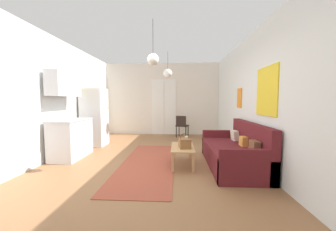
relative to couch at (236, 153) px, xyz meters
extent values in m
cube|color=#8E603D|center=(-1.84, -0.21, -0.33)|extent=(5.10, 8.32, 0.10)
cube|color=silver|center=(-1.84, 3.70, 1.15)|extent=(4.70, 0.10, 2.86)
cube|color=white|center=(-2.01, 3.64, 0.79)|extent=(0.47, 0.02, 2.14)
cube|color=white|center=(-1.52, 3.64, 0.79)|extent=(0.47, 0.02, 2.14)
cube|color=white|center=(-1.76, 3.63, 1.90)|extent=(1.05, 0.03, 0.06)
cube|color=silver|center=(0.46, -0.21, 1.15)|extent=(0.10, 7.92, 2.86)
cube|color=yellow|center=(0.40, -0.39, 1.25)|extent=(0.02, 0.78, 0.89)
cube|color=orange|center=(0.40, 1.10, 1.15)|extent=(0.02, 0.32, 0.50)
cube|color=silver|center=(-4.14, -0.21, 1.15)|extent=(0.10, 7.92, 2.86)
cube|color=yellow|center=(-4.08, 1.02, 1.50)|extent=(0.02, 0.32, 0.40)
cube|color=#9E4733|center=(-1.84, 0.08, -0.27)|extent=(1.12, 3.11, 0.01)
cube|color=#5B191E|center=(-0.09, 0.00, -0.07)|extent=(0.94, 1.99, 0.42)
cube|color=#5B191E|center=(0.30, 0.00, 0.17)|extent=(0.15, 1.99, 0.90)
cube|color=#5B191E|center=(-0.09, -0.94, 0.02)|extent=(0.94, 0.11, 0.60)
cube|color=#5B191E|center=(-0.09, 0.94, 0.02)|extent=(0.94, 0.11, 0.60)
cube|color=brown|center=(0.14, -0.58, 0.26)|extent=(0.13, 0.24, 0.24)
cube|color=gold|center=(0.16, 0.02, 0.24)|extent=(0.13, 0.20, 0.20)
cube|color=beige|center=(0.15, 0.58, 0.26)|extent=(0.16, 0.24, 0.24)
cube|color=tan|center=(-1.10, -0.02, 0.11)|extent=(0.47, 0.89, 0.04)
cube|color=tan|center=(-1.30, -0.43, -0.10)|extent=(0.05, 0.05, 0.37)
cube|color=tan|center=(-0.91, -0.43, -0.10)|extent=(0.05, 0.05, 0.37)
cube|color=tan|center=(-1.30, 0.38, -0.10)|extent=(0.05, 0.05, 0.37)
cube|color=tan|center=(-0.91, 0.38, -0.10)|extent=(0.05, 0.05, 0.37)
cylinder|color=beige|center=(-1.01, 0.20, 0.21)|extent=(0.09, 0.09, 0.18)
cylinder|color=#477F42|center=(-1.01, 0.20, 0.41)|extent=(0.01, 0.01, 0.22)
cube|color=brown|center=(-1.07, -0.12, 0.22)|extent=(0.26, 0.30, 0.19)
torus|color=#512319|center=(-1.07, -0.12, 0.33)|extent=(0.17, 0.01, 0.17)
cube|color=white|center=(-3.73, 1.64, 0.58)|extent=(0.65, 0.62, 1.72)
cube|color=#4C4C51|center=(-3.40, 1.64, 0.85)|extent=(0.01, 0.59, 0.01)
cylinder|color=#B7BABF|center=(-3.39, 1.47, 1.06)|extent=(0.02, 0.02, 0.24)
cylinder|color=#B7BABF|center=(-3.39, 1.47, 0.54)|extent=(0.02, 0.02, 0.38)
cube|color=silver|center=(-3.74, 0.39, 0.16)|extent=(0.57, 1.03, 0.88)
cube|color=#B7BABF|center=(-3.74, 0.39, 0.62)|extent=(0.60, 1.06, 0.03)
cube|color=#999BA0|center=(-3.74, 0.46, 0.57)|extent=(0.36, 0.40, 0.10)
cylinder|color=#B7BABF|center=(-3.97, 0.46, 0.73)|extent=(0.02, 0.02, 0.20)
cube|color=silver|center=(-3.87, 0.39, 1.46)|extent=(0.32, 0.93, 0.56)
cylinder|color=black|center=(-0.81, 3.19, -0.07)|extent=(0.03, 0.03, 0.42)
cylinder|color=black|center=(-1.15, 3.30, -0.07)|extent=(0.03, 0.03, 0.42)
cylinder|color=black|center=(-0.92, 2.87, -0.07)|extent=(0.03, 0.03, 0.42)
cylinder|color=black|center=(-1.26, 2.98, -0.07)|extent=(0.03, 0.03, 0.42)
cube|color=black|center=(-1.04, 3.08, 0.15)|extent=(0.52, 0.51, 0.04)
cube|color=black|center=(-1.09, 2.91, 0.35)|extent=(0.37, 0.14, 0.37)
cylinder|color=black|center=(-1.67, -0.35, 2.27)|extent=(0.01, 0.01, 0.62)
sphere|color=white|center=(-1.67, -0.35, 1.85)|extent=(0.22, 0.22, 0.22)
cylinder|color=black|center=(-1.52, 1.95, 2.32)|extent=(0.01, 0.01, 0.52)
sphere|color=white|center=(-1.52, 1.95, 1.92)|extent=(0.27, 0.27, 0.27)
camera|label=1|loc=(-1.20, -3.89, 1.08)|focal=20.04mm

